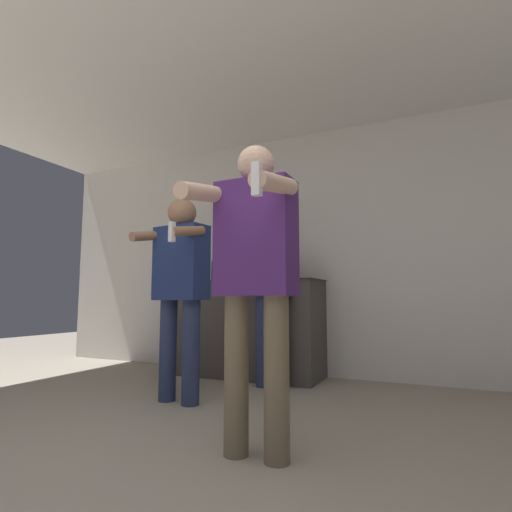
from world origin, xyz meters
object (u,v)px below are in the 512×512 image
object	(u,v)px
person_woman_foreground	(255,267)
person_man_side	(180,281)
bottle_brown_liquor	(214,271)
person_spectator_back	(271,278)
bottle_short_whiskey	(228,269)
bottle_dark_rum	(236,269)
bottle_green_wine	(278,271)

from	to	relation	value
person_woman_foreground	person_man_side	xyz separation A→B (m)	(-0.97, 0.73, -0.02)
bottle_brown_liquor	person_spectator_back	distance (m)	0.92
person_woman_foreground	bottle_brown_liquor	bearing A→B (deg)	125.59
bottle_short_whiskey	bottle_brown_liquor	bearing A→B (deg)	180.00
bottle_brown_liquor	person_woman_foreground	world-z (taller)	person_woman_foreground
bottle_brown_liquor	person_man_side	size ratio (longest dim) A/B	0.18
bottle_dark_rum	bottle_short_whiskey	size ratio (longest dim) A/B	0.95
person_man_side	person_spectator_back	distance (m)	0.89
bottle_green_wine	person_man_side	size ratio (longest dim) A/B	0.16
person_spectator_back	person_man_side	bearing A→B (deg)	-120.17
bottle_short_whiskey	person_woman_foreground	size ratio (longest dim) A/B	0.21
bottle_dark_rum	person_man_side	size ratio (longest dim) A/B	0.20
bottle_short_whiskey	person_man_side	distance (m)	1.20
bottle_dark_rum	person_woman_foreground	bearing A→B (deg)	-60.01
bottle_green_wine	person_woman_foreground	xyz separation A→B (m)	(0.61, -1.89, -0.12)
bottle_short_whiskey	person_spectator_back	size ratio (longest dim) A/B	0.20
bottle_short_whiskey	bottle_green_wine	bearing A→B (deg)	-0.00
bottle_dark_rum	person_man_side	bearing A→B (deg)	-84.14
bottle_short_whiskey	person_man_side	world-z (taller)	person_man_side
person_spectator_back	bottle_brown_liquor	bearing A→B (deg)	154.22
bottle_dark_rum	bottle_short_whiskey	xyz separation A→B (m)	(-0.10, 0.00, 0.01)
bottle_green_wine	bottle_short_whiskey	xyz separation A→B (m)	(-0.58, 0.00, 0.04)
bottle_green_wine	bottle_short_whiskey	size ratio (longest dim) A/B	0.76
person_man_side	person_woman_foreground	bearing A→B (deg)	-36.86
bottle_green_wine	person_spectator_back	bearing A→B (deg)	-78.25
bottle_dark_rum	person_spectator_back	world-z (taller)	person_spectator_back
person_woman_foreground	person_spectator_back	world-z (taller)	person_spectator_back
bottle_dark_rum	person_spectator_back	bearing A→B (deg)	-35.27
bottle_dark_rum	person_spectator_back	size ratio (longest dim) A/B	0.19
person_woman_foreground	bottle_green_wine	bearing A→B (deg)	107.91
bottle_short_whiskey	person_man_side	size ratio (longest dim) A/B	0.21
bottle_short_whiskey	person_spectator_back	bearing A→B (deg)	-31.08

